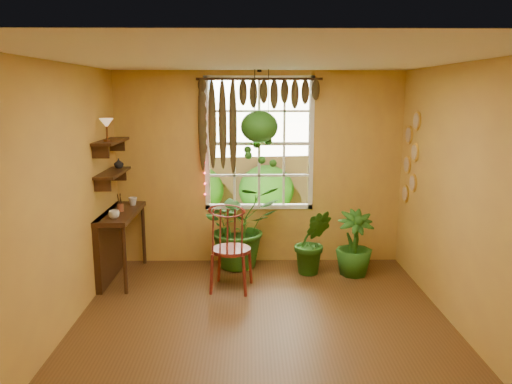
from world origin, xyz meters
The scene contains 23 objects.
floor centered at (0.00, 0.00, 0.00)m, with size 4.50×4.50×0.00m, color brown.
ceiling centered at (0.00, 0.00, 2.70)m, with size 4.50×4.50×0.00m, color white.
wall_back centered at (0.00, 2.25, 1.35)m, with size 4.00×4.00×0.00m, color #BB853F.
wall_left centered at (-2.00, 0.00, 1.35)m, with size 4.50×4.50×0.00m, color #BB853F.
wall_right centered at (2.00, 0.00, 1.35)m, with size 4.50×4.50×0.00m, color #BB853F.
window centered at (0.00, 2.28, 1.70)m, with size 1.52×0.10×1.86m.
valance_vine centered at (-0.08, 2.16, 2.28)m, with size 1.70×0.12×1.10m.
string_lights centered at (-0.76, 2.19, 1.75)m, with size 0.03×0.03×1.54m, color #FF2633, non-canonical shape.
wall_plates centered at (1.98, 1.79, 1.55)m, with size 0.04×0.32×1.10m, color #FBEECD, non-canonical shape.
counter_ledge centered at (-1.91, 1.60, 0.55)m, with size 0.40×1.20×0.90m.
shelf_lower centered at (-1.88, 1.60, 1.40)m, with size 0.25×0.90×0.04m, color #3B1F10.
shelf_upper centered at (-1.88, 1.60, 1.80)m, with size 0.25×0.90×0.04m, color #3B1F10.
backyard centered at (0.24, 6.87, 1.28)m, with size 14.00×10.00×12.00m.
windsor_chair centered at (-0.37, 1.16, 0.37)m, with size 0.56×0.58×1.29m.
potted_plant_left centered at (-0.27, 2.02, 0.59)m, with size 1.06×0.92×1.18m, color #1F4C14.
potted_plant_mid centered at (0.71, 1.70, 0.44)m, with size 0.49×0.39×0.89m, color #1F4C14.
potted_plant_right centered at (1.25, 1.65, 0.44)m, with size 0.49×0.49×0.87m, color #1F4C14.
hanging_basket centered at (0.00, 2.03, 1.91)m, with size 0.50×0.50×1.30m.
cup_a centered at (-1.78, 1.21, 0.95)m, with size 0.13×0.13×0.10m, color silver.
cup_b centered at (-1.72, 1.94, 0.95)m, with size 0.12×0.12×0.11m, color beige.
brush_jar centered at (-1.80, 1.59, 1.02)m, with size 0.08×0.08×0.30m.
shelf_vase centered at (-1.87, 1.89, 1.48)m, with size 0.12×0.12×0.13m, color #B2AD99.
tiffany_lamp centered at (-1.86, 1.39, 2.02)m, with size 0.17×0.17×0.28m.
Camera 1 is at (-0.14, -4.68, 2.41)m, focal length 35.00 mm.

